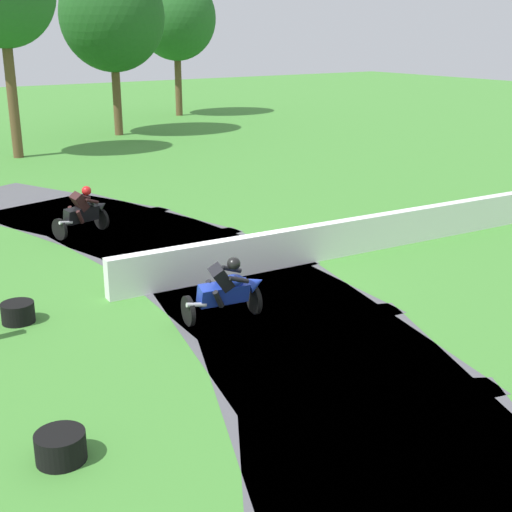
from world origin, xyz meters
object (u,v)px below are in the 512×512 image
at_px(motorcycle_lead_blue, 227,290).
at_px(tire_stack_near, 61,447).
at_px(motorcycle_chase_black, 84,211).
at_px(tire_stack_mid_a, 18,312).

relative_size(motorcycle_lead_blue, tire_stack_near, 2.53).
xyz_separation_m(motorcycle_lead_blue, tire_stack_near, (-4.29, -2.78, -0.44)).
height_order(motorcycle_lead_blue, motorcycle_chase_black, motorcycle_chase_black).
bearing_deg(tire_stack_near, motorcycle_chase_black, 67.67).
distance_m(motorcycle_lead_blue, tire_stack_mid_a, 4.10).
xyz_separation_m(motorcycle_chase_black, tire_stack_mid_a, (-3.32, -5.18, -0.46)).
xyz_separation_m(motorcycle_lead_blue, motorcycle_chase_black, (-0.13, 7.37, 0.02)).
distance_m(tire_stack_near, tire_stack_mid_a, 5.03).
bearing_deg(tire_stack_mid_a, motorcycle_lead_blue, -32.41).
height_order(motorcycle_lead_blue, tire_stack_mid_a, motorcycle_lead_blue).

